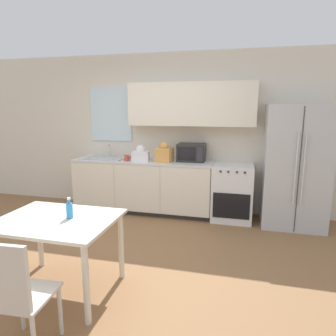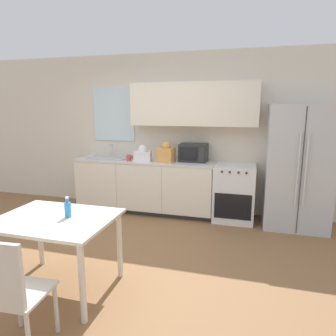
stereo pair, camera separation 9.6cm
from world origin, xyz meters
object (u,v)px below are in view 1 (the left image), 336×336
at_px(microwave, 191,152).
at_px(oven_range, 232,192).
at_px(coffee_mug, 127,158).
at_px(dining_chair_near, 14,291).
at_px(drink_bottle, 69,210).
at_px(dining_table, 57,229).
at_px(refrigerator, 295,167).

bearing_deg(microwave, oven_range, -8.97).
distance_m(oven_range, coffee_mug, 1.83).
relative_size(coffee_mug, dining_chair_near, 0.11).
height_order(oven_range, drink_bottle, drink_bottle).
xyz_separation_m(dining_table, dining_chair_near, (0.20, -0.80, -0.11)).
bearing_deg(coffee_mug, dining_chair_near, -83.01).
relative_size(dining_table, dining_chair_near, 1.20).
bearing_deg(drink_bottle, dining_chair_near, -84.67).
height_order(refrigerator, dining_table, refrigerator).
bearing_deg(drink_bottle, microwave, 73.05).
bearing_deg(dining_table, microwave, 70.99).
height_order(refrigerator, microwave, refrigerator).
bearing_deg(dining_table, coffee_mug, 94.57).
relative_size(coffee_mug, dining_table, 0.09).
xyz_separation_m(microwave, dining_table, (-0.87, -2.53, -0.41)).
distance_m(dining_chair_near, drink_bottle, 0.91).
relative_size(refrigerator, dining_chair_near, 1.98).
distance_m(coffee_mug, dining_chair_near, 3.13).
distance_m(refrigerator, dining_table, 3.44).
xyz_separation_m(dining_table, drink_bottle, (0.12, 0.05, 0.19)).
height_order(coffee_mug, dining_chair_near, coffee_mug).
xyz_separation_m(oven_range, dining_chair_near, (-1.37, -3.22, 0.09)).
bearing_deg(coffee_mug, dining_table, -85.43).
xyz_separation_m(coffee_mug, dining_table, (0.18, -2.28, -0.32)).
distance_m(oven_range, dining_table, 2.89).
distance_m(refrigerator, drink_bottle, 3.32).
xyz_separation_m(microwave, drink_bottle, (-0.75, -2.48, -0.22)).
relative_size(microwave, dining_table, 0.41).
relative_size(refrigerator, microwave, 4.04).
height_order(refrigerator, dining_chair_near, refrigerator).
distance_m(microwave, coffee_mug, 1.09).
distance_m(oven_range, dining_chair_near, 3.50).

